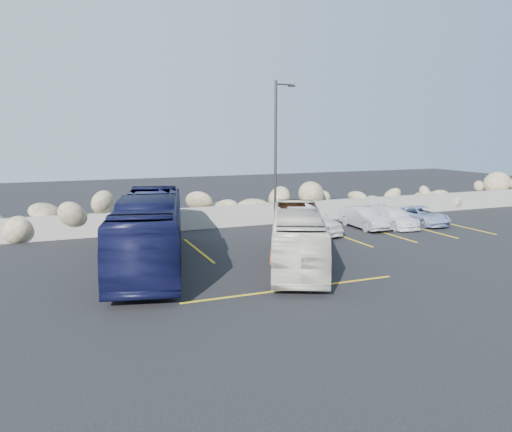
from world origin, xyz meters
name	(u,v)px	position (x,y,z in m)	size (l,w,h in m)	color
ground	(322,287)	(0.00, 0.00, 0.00)	(90.00, 90.00, 0.00)	black
seawall	(217,217)	(0.00, 12.00, 0.60)	(60.00, 0.40, 1.20)	gray
riprap_pile	(210,202)	(0.00, 13.20, 1.30)	(54.00, 2.80, 2.60)	#857057
parking_lines	(349,244)	(4.64, 5.57, 0.01)	(18.16, 9.36, 0.01)	gold
lamppost	(276,152)	(2.56, 9.50, 4.30)	(1.14, 0.18, 8.00)	#2C2A27
vintage_bus	(297,238)	(0.53, 2.94, 1.15)	(1.94, 8.28, 2.31)	silver
tour_coach	(150,231)	(-5.01, 5.08, 1.44)	(2.42, 10.35, 2.88)	black
car_a	(308,219)	(4.04, 8.58, 0.76)	(1.79, 4.44, 1.51)	white
car_b	(364,218)	(7.62, 8.65, 0.59)	(1.25, 3.59, 1.18)	#ABAAAF
car_c	(393,218)	(9.40, 8.39, 0.54)	(1.52, 3.73, 1.08)	white
car_d	(421,215)	(11.43, 8.46, 0.52)	(1.74, 3.76, 1.05)	#8E9EC9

